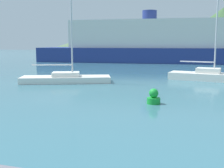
% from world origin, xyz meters
% --- Properties ---
extents(sailboat_inner, '(7.13, 3.87, 8.15)m').
position_xyz_m(sailboat_inner, '(-4.71, 22.18, 0.35)').
color(sailboat_inner, white).
rests_on(sailboat_inner, ground_plane).
extents(sailboat_middle, '(6.48, 3.43, 10.50)m').
position_xyz_m(sailboat_middle, '(6.26, 25.73, 0.45)').
color(sailboat_middle, white).
rests_on(sailboat_middle, ground_plane).
extents(ferry_distant, '(35.23, 9.48, 8.16)m').
position_xyz_m(ferry_distant, '(-0.21, 47.83, 2.90)').
color(ferry_distant, navy).
rests_on(ferry_distant, ground_plane).
extents(buoy_marker, '(0.67, 0.67, 0.77)m').
position_xyz_m(buoy_marker, '(2.39, 15.74, 0.32)').
color(buoy_marker, green).
rests_on(buoy_marker, ground_plane).
extents(hill_west, '(49.03, 49.03, 7.64)m').
position_xyz_m(hill_west, '(-16.25, 96.79, 3.82)').
color(hill_west, '#4C6647').
rests_on(hill_west, ground_plane).
extents(hill_central, '(37.89, 37.89, 14.67)m').
position_xyz_m(hill_central, '(20.13, 102.59, 7.33)').
color(hill_central, '#3D6038').
rests_on(hill_central, ground_plane).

